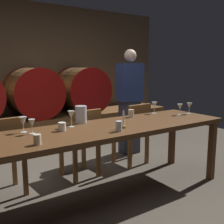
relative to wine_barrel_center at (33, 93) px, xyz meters
name	(u,v)px	position (x,y,z in m)	size (l,w,h in m)	color
ground_plane	(97,192)	(-0.02, -2.15, -0.95)	(7.88, 7.88, 0.00)	#4C443A
back_wall	(22,73)	(-0.02, 0.55, 0.33)	(6.06, 0.24, 2.55)	brown
barrel_shelf	(34,131)	(-0.02, 0.00, -0.68)	(5.45, 0.90, 0.52)	brown
wine_barrel_center	(33,93)	(0.00, 0.00, 0.00)	(0.86, 0.83, 0.86)	brown
wine_barrel_right	(82,90)	(0.93, 0.00, 0.00)	(0.86, 0.83, 0.86)	brown
dining_table	(105,133)	(0.00, -2.31, -0.24)	(2.86, 0.78, 0.78)	#4C2D16
chair_left	(5,153)	(-0.88, -1.70, -0.46)	(0.43, 0.43, 0.88)	brown
chair_center	(83,140)	(0.04, -1.71, -0.46)	(0.43, 0.43, 0.88)	brown
chair_right	(134,131)	(0.87, -1.70, -0.46)	(0.44, 0.44, 0.88)	brown
guest_right	(130,101)	(1.14, -1.24, -0.10)	(0.40, 0.28, 1.65)	#33384C
candle_center	(123,123)	(0.12, -2.46, -0.11)	(0.05, 0.05, 0.20)	olive
pitcher	(81,114)	(-0.11, -1.98, -0.07)	(0.13, 0.13, 0.19)	silver
wine_glass_far_left	(23,122)	(-0.77, -2.07, -0.06)	(0.07, 0.07, 0.15)	white
wine_glass_left	(32,124)	(-0.72, -2.17, -0.07)	(0.06, 0.06, 0.14)	silver
wine_glass_center_left	(71,115)	(-0.29, -2.11, -0.04)	(0.07, 0.07, 0.17)	silver
wine_glass_center_right	(154,105)	(0.97, -2.00, -0.05)	(0.07, 0.07, 0.15)	white
wine_glass_right	(180,107)	(1.18, -2.25, -0.07)	(0.07, 0.07, 0.14)	white
wine_glass_far_right	(189,106)	(1.33, -2.27, -0.06)	(0.07, 0.07, 0.14)	silver
cup_far_left	(37,140)	(-0.79, -2.54, -0.13)	(0.06, 0.06, 0.08)	beige
cup_center_left	(62,127)	(-0.44, -2.21, -0.13)	(0.08, 0.08, 0.08)	white
cup_center_right	(119,126)	(0.00, -2.54, -0.12)	(0.06, 0.06, 0.10)	silver
cup_far_right	(131,113)	(0.55, -2.03, -0.12)	(0.07, 0.07, 0.09)	beige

